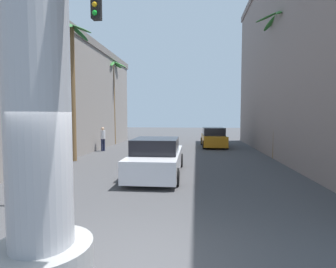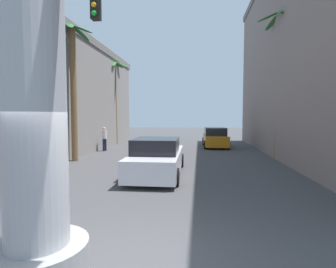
{
  "view_description": "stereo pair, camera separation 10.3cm",
  "coord_description": "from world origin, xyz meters",
  "px_view_note": "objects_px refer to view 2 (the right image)",
  "views": [
    {
      "loc": [
        1.03,
        -3.92,
        2.44
      ],
      "look_at": [
        0.0,
        5.51,
        1.81
      ],
      "focal_mm": 28.0,
      "sensor_mm": 36.0,
      "label": 1
    },
    {
      "loc": [
        1.13,
        -3.91,
        2.44
      ],
      "look_at": [
        0.0,
        5.51,
        1.81
      ],
      "focal_mm": 28.0,
      "sensor_mm": 36.0,
      "label": 2
    }
  ],
  "objects_px": {
    "car_lead": "(157,158)",
    "pedestrian_far_left": "(104,137)",
    "traffic_light_mast": "(7,55)",
    "palm_tree_mid_right": "(281,70)",
    "street_lamp": "(308,64)",
    "car_far": "(215,138)",
    "palm_tree_mid_left": "(72,73)",
    "palm_tree_far_left": "(114,98)"
  },
  "relations": [
    {
      "from": "car_lead",
      "to": "pedestrian_far_left",
      "type": "bearing_deg",
      "value": 124.85
    },
    {
      "from": "traffic_light_mast",
      "to": "palm_tree_mid_right",
      "type": "relative_size",
      "value": 0.71
    },
    {
      "from": "street_lamp",
      "to": "pedestrian_far_left",
      "type": "relative_size",
      "value": 4.63
    },
    {
      "from": "car_far",
      "to": "palm_tree_mid_left",
      "type": "bearing_deg",
      "value": -137.35
    },
    {
      "from": "car_lead",
      "to": "street_lamp",
      "type": "bearing_deg",
      "value": 9.93
    },
    {
      "from": "traffic_light_mast",
      "to": "palm_tree_far_left",
      "type": "height_order",
      "value": "palm_tree_far_left"
    },
    {
      "from": "traffic_light_mast",
      "to": "palm_tree_mid_left",
      "type": "distance_m",
      "value": 6.75
    },
    {
      "from": "street_lamp",
      "to": "traffic_light_mast",
      "type": "relative_size",
      "value": 1.3
    },
    {
      "from": "car_lead",
      "to": "pedestrian_far_left",
      "type": "relative_size",
      "value": 3.01
    },
    {
      "from": "traffic_light_mast",
      "to": "palm_tree_mid_right",
      "type": "height_order",
      "value": "palm_tree_mid_right"
    },
    {
      "from": "palm_tree_mid_right",
      "to": "car_far",
      "type": "bearing_deg",
      "value": 120.86
    },
    {
      "from": "car_lead",
      "to": "palm_tree_mid_right",
      "type": "relative_size",
      "value": 0.6
    },
    {
      "from": "palm_tree_mid_left",
      "to": "palm_tree_far_left",
      "type": "xyz_separation_m",
      "value": [
        -0.43,
        8.41,
        -0.72
      ]
    },
    {
      "from": "car_lead",
      "to": "palm_tree_mid_left",
      "type": "relative_size",
      "value": 0.68
    },
    {
      "from": "car_lead",
      "to": "car_far",
      "type": "xyz_separation_m",
      "value": [
        3.01,
        10.53,
        0.03
      ]
    },
    {
      "from": "traffic_light_mast",
      "to": "car_lead",
      "type": "bearing_deg",
      "value": 43.24
    },
    {
      "from": "car_far",
      "to": "palm_tree_far_left",
      "type": "height_order",
      "value": "palm_tree_far_left"
    },
    {
      "from": "street_lamp",
      "to": "traffic_light_mast",
      "type": "distance_m",
      "value": 11.12
    },
    {
      "from": "palm_tree_mid_left",
      "to": "traffic_light_mast",
      "type": "bearing_deg",
      "value": -78.4
    },
    {
      "from": "palm_tree_mid_left",
      "to": "palm_tree_far_left",
      "type": "relative_size",
      "value": 1.04
    },
    {
      "from": "street_lamp",
      "to": "palm_tree_far_left",
      "type": "height_order",
      "value": "street_lamp"
    },
    {
      "from": "car_far",
      "to": "palm_tree_far_left",
      "type": "bearing_deg",
      "value": 174.15
    },
    {
      "from": "palm_tree_mid_left",
      "to": "car_far",
      "type": "bearing_deg",
      "value": 42.65
    },
    {
      "from": "palm_tree_far_left",
      "to": "pedestrian_far_left",
      "type": "distance_m",
      "value": 5.35
    },
    {
      "from": "traffic_light_mast",
      "to": "palm_tree_mid_right",
      "type": "bearing_deg",
      "value": 40.32
    },
    {
      "from": "palm_tree_mid_left",
      "to": "palm_tree_mid_right",
      "type": "bearing_deg",
      "value": 9.91
    },
    {
      "from": "car_lead",
      "to": "palm_tree_far_left",
      "type": "bearing_deg",
      "value": 116.14
    },
    {
      "from": "car_far",
      "to": "palm_tree_mid_left",
      "type": "xyz_separation_m",
      "value": [
        -8.17,
        -7.53,
        4.05
      ]
    },
    {
      "from": "palm_tree_mid_left",
      "to": "pedestrian_far_left",
      "type": "distance_m",
      "value": 5.59
    },
    {
      "from": "traffic_light_mast",
      "to": "car_far",
      "type": "bearing_deg",
      "value": 64.21
    },
    {
      "from": "traffic_light_mast",
      "to": "palm_tree_mid_left",
      "type": "relative_size",
      "value": 0.81
    },
    {
      "from": "palm_tree_mid_right",
      "to": "palm_tree_far_left",
      "type": "bearing_deg",
      "value": 151.72
    },
    {
      "from": "traffic_light_mast",
      "to": "car_lead",
      "type": "height_order",
      "value": "traffic_light_mast"
    },
    {
      "from": "palm_tree_mid_left",
      "to": "palm_tree_far_left",
      "type": "height_order",
      "value": "palm_tree_mid_left"
    },
    {
      "from": "car_far",
      "to": "pedestrian_far_left",
      "type": "relative_size",
      "value": 2.53
    },
    {
      "from": "car_far",
      "to": "palm_tree_mid_right",
      "type": "height_order",
      "value": "palm_tree_mid_right"
    },
    {
      "from": "street_lamp",
      "to": "palm_tree_mid_right",
      "type": "distance_m",
      "value": 3.93
    },
    {
      "from": "traffic_light_mast",
      "to": "palm_tree_mid_left",
      "type": "bearing_deg",
      "value": 101.6
    },
    {
      "from": "street_lamp",
      "to": "pedestrian_far_left",
      "type": "height_order",
      "value": "street_lamp"
    },
    {
      "from": "palm_tree_mid_right",
      "to": "palm_tree_mid_left",
      "type": "bearing_deg",
      "value": -170.09
    },
    {
      "from": "palm_tree_mid_right",
      "to": "palm_tree_mid_left",
      "type": "height_order",
      "value": "palm_tree_mid_right"
    },
    {
      "from": "street_lamp",
      "to": "traffic_light_mast",
      "type": "xyz_separation_m",
      "value": [
        -10.07,
        -4.68,
        -0.42
      ]
    }
  ]
}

